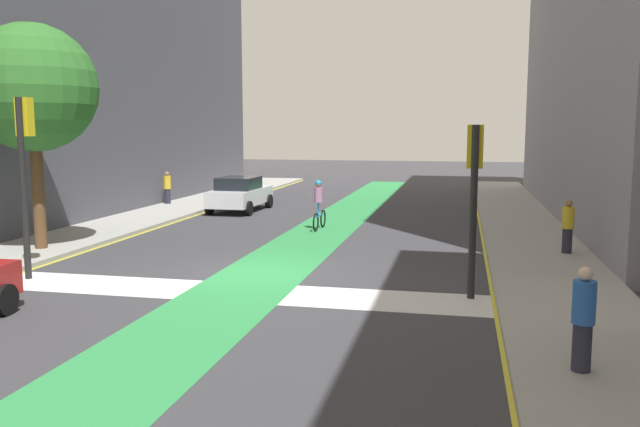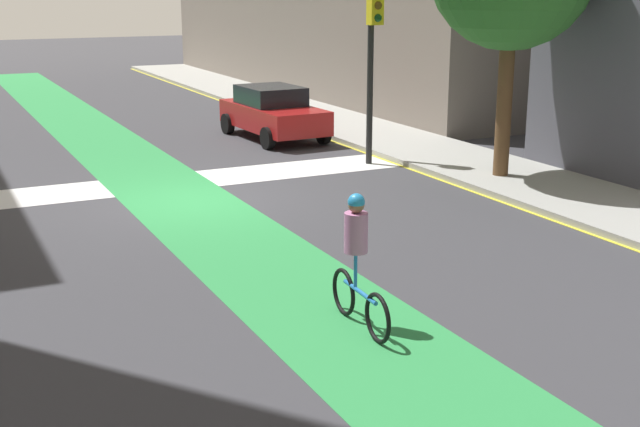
{
  "view_description": "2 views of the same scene",
  "coord_description": "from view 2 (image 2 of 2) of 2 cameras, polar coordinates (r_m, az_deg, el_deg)",
  "views": [
    {
      "loc": [
        5.2,
        -16.04,
        3.76
      ],
      "look_at": [
        0.92,
        3.79,
        1.11
      ],
      "focal_mm": 36.84,
      "sensor_mm": 36.0,
      "label": 1
    },
    {
      "loc": [
        5.2,
        16.94,
        4.52
      ],
      "look_at": [
        -0.42,
        5.42,
        1.01
      ],
      "focal_mm": 46.99,
      "sensor_mm": 36.0,
      "label": 2
    }
  ],
  "objects": [
    {
      "name": "curb_stripe_left",
      "position": [
        20.81,
        7.29,
        2.65
      ],
      "size": [
        0.16,
        60.0,
        0.01
      ],
      "primitive_type": "cube",
      "color": "yellow",
      "rests_on": "ground_plane"
    },
    {
      "name": "car_red_left_near",
      "position": [
        25.52,
        -3.22,
        6.9
      ],
      "size": [
        2.19,
        4.28,
        1.57
      ],
      "color": "#A51919",
      "rests_on": "ground_plane"
    },
    {
      "name": "traffic_signal_near_left",
      "position": [
        21.47,
        3.63,
        11.62
      ],
      "size": [
        0.35,
        0.52,
        4.51
      ],
      "color": "black",
      "rests_on": "ground_plane"
    },
    {
      "name": "ground_plane",
      "position": [
        18.29,
        -8.67,
        0.82
      ],
      "size": [
        120.0,
        120.0,
        0.0
      ],
      "primitive_type": "plane",
      "color": "#38383D"
    },
    {
      "name": "sidewalk_left",
      "position": [
        21.64,
        10.63,
        3.18
      ],
      "size": [
        3.0,
        60.0,
        0.15
      ],
      "primitive_type": "cube",
      "color": "#9E9E99",
      "rests_on": "ground_plane"
    },
    {
      "name": "crosswalk_band",
      "position": [
        20.16,
        -10.39,
        2.1
      ],
      "size": [
        12.0,
        1.8,
        0.01
      ],
      "primitive_type": "cube",
      "color": "silver",
      "rests_on": "ground_plane"
    },
    {
      "name": "cyclist_in_lane",
      "position": [
        11.27,
        2.58,
        -3.08
      ],
      "size": [
        0.32,
        1.73,
        1.86
      ],
      "color": "black",
      "rests_on": "ground_plane"
    },
    {
      "name": "bike_lane_paint",
      "position": [
        18.23,
        -9.33,
        0.75
      ],
      "size": [
        2.4,
        60.0,
        0.01
      ],
      "primitive_type": "cube",
      "color": "#2D8C47",
      "rests_on": "ground_plane"
    }
  ]
}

